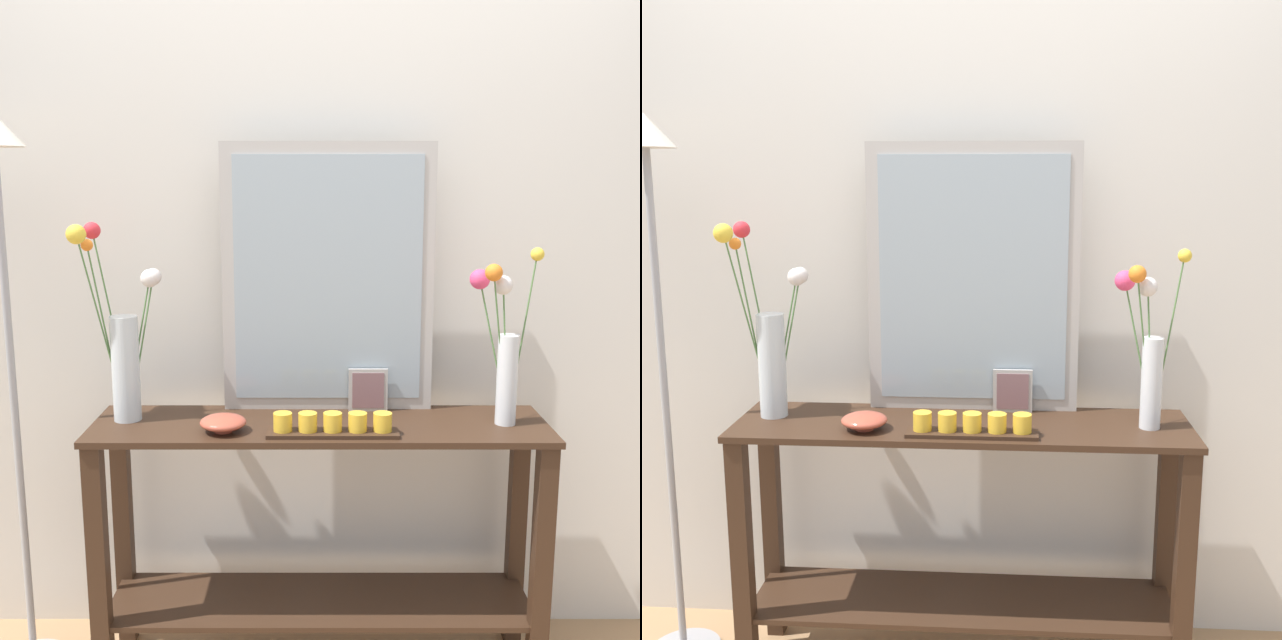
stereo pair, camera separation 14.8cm
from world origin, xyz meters
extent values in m
cube|color=silver|center=(0.00, 0.30, 1.35)|extent=(6.40, 0.08, 2.70)
cube|color=#382316|center=(0.00, 0.00, 0.83)|extent=(1.42, 0.37, 0.02)
cube|color=#382316|center=(0.00, 0.00, 0.23)|extent=(1.36, 0.33, 0.02)
cube|color=#382316|center=(-0.67, -0.14, 0.41)|extent=(0.06, 0.06, 0.82)
cube|color=#382316|center=(0.67, -0.14, 0.41)|extent=(0.06, 0.06, 0.82)
cube|color=#382316|center=(-0.67, 0.14, 0.41)|extent=(0.06, 0.06, 0.82)
cube|color=#382316|center=(0.67, 0.14, 0.41)|extent=(0.06, 0.06, 0.82)
cube|color=#B7B2AD|center=(0.03, 0.15, 1.27)|extent=(0.68, 0.03, 0.86)
cube|color=#9EADB7|center=(0.03, 0.14, 1.27)|extent=(0.60, 0.00, 0.78)
cylinder|color=silver|center=(-0.61, 0.03, 1.01)|extent=(0.09, 0.09, 0.33)
cylinder|color=#4C753D|center=(-0.67, 0.01, 1.15)|extent=(0.11, 0.07, 0.57)
sphere|color=yellow|center=(-0.72, -0.02, 1.43)|extent=(0.06, 0.06, 0.06)
cylinder|color=#4C753D|center=(-0.66, 0.09, 1.15)|extent=(0.13, 0.08, 0.57)
sphere|color=red|center=(-0.72, 0.13, 1.43)|extent=(0.05, 0.05, 0.05)
cylinder|color=#4C753D|center=(-0.57, 0.06, 1.07)|extent=(0.08, 0.07, 0.42)
sphere|color=silver|center=(-0.53, 0.09, 1.28)|extent=(0.06, 0.06, 0.06)
cylinder|color=#4C753D|center=(-0.66, 0.03, 1.13)|extent=(0.10, 0.03, 0.53)
sphere|color=orange|center=(-0.71, 0.05, 1.39)|extent=(0.04, 0.04, 0.04)
cylinder|color=#4C753D|center=(-0.56, 0.06, 1.08)|extent=(0.08, 0.08, 0.43)
sphere|color=silver|center=(-0.52, 0.10, 1.29)|extent=(0.05, 0.05, 0.05)
cylinder|color=silver|center=(0.57, -0.01, 0.98)|extent=(0.06, 0.06, 0.28)
cylinder|color=#4C753D|center=(0.54, 0.03, 1.07)|extent=(0.09, 0.06, 0.43)
sphere|color=#EA4275|center=(0.49, 0.05, 1.29)|extent=(0.06, 0.06, 0.06)
cylinder|color=#4C753D|center=(0.63, 0.03, 1.11)|extent=(0.09, 0.09, 0.50)
sphere|color=yellow|center=(0.67, 0.07, 1.36)|extent=(0.04, 0.04, 0.04)
cylinder|color=#4C753D|center=(0.55, -0.02, 1.09)|extent=(0.07, 0.04, 0.46)
sphere|color=orange|center=(0.51, -0.03, 1.32)|extent=(0.05, 0.05, 0.05)
cylinder|color=#4C753D|center=(0.57, -0.01, 1.07)|extent=(0.03, 0.02, 0.41)
sphere|color=silver|center=(0.55, 0.00, 1.28)|extent=(0.06, 0.06, 0.06)
cube|color=#382316|center=(0.04, -0.11, 0.85)|extent=(0.39, 0.09, 0.01)
cylinder|color=gold|center=(-0.11, -0.11, 0.88)|extent=(0.06, 0.06, 0.05)
cylinder|color=gold|center=(-0.04, -0.11, 0.88)|extent=(0.06, 0.06, 0.05)
cylinder|color=gold|center=(0.04, -0.11, 0.88)|extent=(0.06, 0.06, 0.05)
cylinder|color=gold|center=(0.11, -0.11, 0.88)|extent=(0.06, 0.06, 0.05)
cylinder|color=gold|center=(0.19, -0.11, 0.88)|extent=(0.06, 0.06, 0.05)
cube|color=#B7B2AD|center=(0.16, 0.12, 0.91)|extent=(0.13, 0.01, 0.14)
cube|color=#835B5F|center=(0.16, 0.11, 0.91)|extent=(0.10, 0.00, 0.12)
cylinder|color=#B24C38|center=(-0.29, -0.08, 0.85)|extent=(0.06, 0.06, 0.01)
ellipsoid|color=#B24C38|center=(-0.29, -0.08, 0.87)|extent=(0.14, 0.14, 0.04)
cylinder|color=#9E9EA3|center=(-0.95, -0.01, 0.85)|extent=(0.02, 0.02, 1.66)
cone|color=beige|center=(-0.95, -0.01, 1.73)|extent=(0.18, 0.18, 0.10)
camera|label=1|loc=(0.00, -2.22, 1.58)|focal=41.72mm
camera|label=2|loc=(0.15, -2.21, 1.58)|focal=41.72mm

